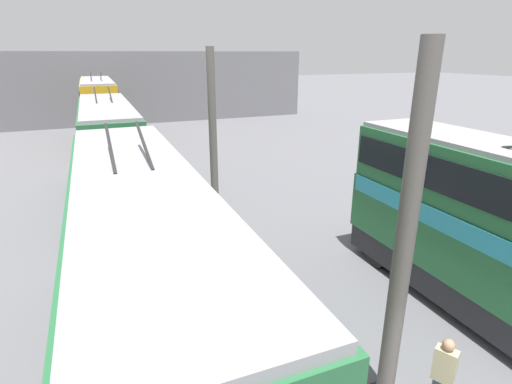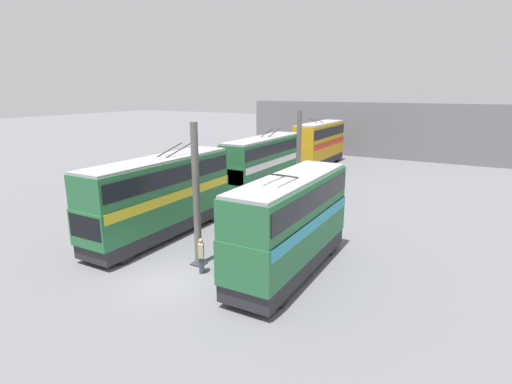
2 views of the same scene
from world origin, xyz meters
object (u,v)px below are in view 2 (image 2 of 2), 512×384
Objects in this scene: bus_left_near at (291,219)px; bus_right_near at (161,192)px; oil_drum at (227,220)px; bus_right_mid at (263,161)px; person_aisle_foreground at (201,255)px; person_aisle_midway at (253,210)px; bus_right_far at (320,141)px.

bus_right_near reaches higher than bus_left_near.
bus_left_near is 7.96m from oil_drum.
person_aisle_foreground is (-16.12, -5.24, -1.76)m from bus_right_mid.
bus_left_near reaches higher than bus_right_mid.
person_aisle_foreground reaches higher than oil_drum.
bus_right_mid is 6.38× the size of person_aisle_midway.
person_aisle_midway is (-22.29, -3.67, -2.01)m from bus_right_far.
person_aisle_foreground is (-30.19, -5.24, -1.92)m from bus_right_far.
bus_right_mid reaches higher than person_aisle_foreground.
bus_left_near is at bearing -171.20° from person_aisle_midway.
oil_drum is (4.12, 6.40, -2.31)m from bus_left_near.
bus_left_near is 9.04m from bus_right_near.
person_aisle_midway is 0.92× the size of person_aisle_foreground.
person_aisle_foreground is at bearing 120.26° from bus_left_near.
bus_right_mid is 14.08m from bus_right_far.
person_aisle_midway is at bearing -37.06° from bus_right_near.
person_aisle_midway is at bearing 43.00° from bus_left_near.
bus_right_mid reaches higher than person_aisle_midway.
person_aisle_midway is at bearing -155.90° from bus_right_mid.
bus_left_near is 0.84× the size of bus_right_near.
bus_right_mid is 1.01× the size of bus_right_far.
person_aisle_foreground is at bearing -157.24° from oil_drum.
bus_right_near reaches higher than oil_drum.
oil_drum is at bearing 84.72° from person_aisle_foreground.
bus_left_near reaches higher than person_aisle_midway.
oil_drum is (-9.81, -2.60, -2.27)m from bus_right_mid.
bus_right_near is 1.04× the size of bus_right_far.
person_aisle_foreground is at bearing -120.11° from bus_right_near.
person_aisle_midway is (-8.21, -3.67, -1.85)m from bus_right_mid.
person_aisle_midway is 1.82× the size of oil_drum.
bus_right_far is (14.08, 0.00, 0.16)m from bus_right_mid.
bus_left_near is at bearing -95.38° from bus_right_near.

